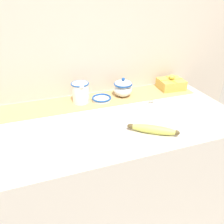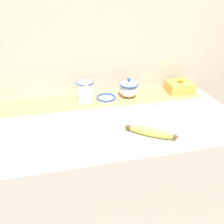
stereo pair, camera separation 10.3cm
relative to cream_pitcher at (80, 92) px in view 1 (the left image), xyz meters
name	(u,v)px [view 1 (the left image)]	position (x,y,z in m)	size (l,w,h in m)	color
countertop	(106,183)	(0.07, -0.21, -0.51)	(1.34, 0.65, 0.89)	beige
back_wall	(85,41)	(0.07, 0.13, 0.24)	(2.14, 0.04, 2.40)	beige
table_runner	(93,100)	(0.07, 0.00, -0.06)	(1.23, 0.20, 0.00)	tan
cream_pitcher	(80,92)	(0.00, 0.00, 0.00)	(0.10, 0.12, 0.12)	white
sugar_bowl	(123,88)	(0.25, 0.00, -0.01)	(0.11, 0.11, 0.11)	white
small_dish	(102,99)	(0.12, -0.02, -0.05)	(0.11, 0.11, 0.02)	white
banana	(153,129)	(0.23, -0.41, -0.04)	(0.20, 0.15, 0.04)	#CCD156
spoon	(150,102)	(0.37, -0.13, -0.06)	(0.15, 0.09, 0.01)	#A89E89
gift_box	(171,84)	(0.59, 0.01, -0.03)	(0.16, 0.14, 0.09)	gold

